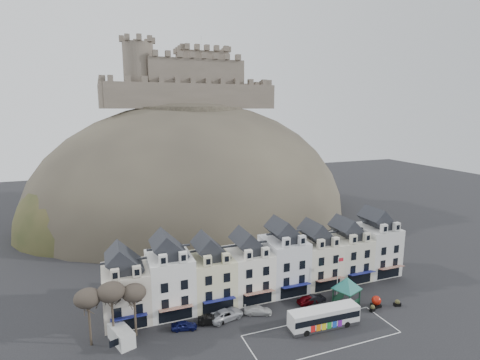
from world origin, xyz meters
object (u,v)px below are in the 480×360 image
(flagpole, at_px, (338,274))
(car_maroon, at_px, (309,299))
(bus_shelter, at_px, (347,283))
(car_black, at_px, (211,320))
(car_silver, at_px, (226,314))
(car_white, at_px, (258,310))
(white_van, at_px, (121,335))
(car_charcoal, at_px, (315,299))
(bus, at_px, (324,317))
(red_buoy, at_px, (376,301))
(car_navy, at_px, (184,325))

(flagpole, bearing_deg, car_maroon, -175.29)
(bus_shelter, relative_size, car_black, 1.75)
(bus_shelter, height_order, car_maroon, bus_shelter)
(car_silver, bearing_deg, car_white, -108.23)
(flagpole, relative_size, car_black, 1.77)
(car_black, xyz_separation_m, car_maroon, (16.95, 0.00, 0.03))
(car_silver, bearing_deg, car_maroon, -105.13)
(white_van, height_order, car_black, white_van)
(bus_shelter, bearing_deg, white_van, 155.37)
(car_silver, bearing_deg, flagpole, -103.22)
(car_charcoal, bearing_deg, bus, 155.71)
(red_buoy, relative_size, car_maroon, 0.46)
(bus, bearing_deg, car_charcoal, 70.17)
(car_navy, bearing_deg, red_buoy, -86.26)
(bus, relative_size, flagpole, 1.55)
(car_silver, bearing_deg, bus_shelter, -111.64)
(car_white, bearing_deg, car_maroon, -68.37)
(car_white, relative_size, car_charcoal, 1.17)
(flagpole, distance_m, car_black, 23.24)
(bus, bearing_deg, flagpole, 46.20)
(bus, relative_size, red_buoy, 5.88)
(car_silver, bearing_deg, car_navy, 80.42)
(bus_shelter, bearing_deg, bus, -169.59)
(bus, distance_m, bus_shelter, 8.69)
(bus, bearing_deg, car_white, 140.40)
(bus_shelter, relative_size, flagpole, 0.99)
(red_buoy, height_order, car_black, red_buoy)
(red_buoy, xyz_separation_m, car_navy, (-30.82, 4.93, -0.31))
(bus_shelter, distance_m, car_white, 15.38)
(car_charcoal, bearing_deg, flagpole, -86.32)
(car_black, xyz_separation_m, car_charcoal, (18.15, 0.00, -0.05))
(bus_shelter, distance_m, car_silver, 20.49)
(bus, bearing_deg, bus_shelter, 33.34)
(car_navy, bearing_deg, car_charcoal, -77.17)
(car_white, bearing_deg, car_black, 111.63)
(red_buoy, bearing_deg, bus_shelter, 149.01)
(red_buoy, relative_size, car_navy, 0.50)
(bus, height_order, bus_shelter, bus_shelter)
(car_white, bearing_deg, car_silver, 106.78)
(car_navy, xyz_separation_m, car_black, (4.11, 0.00, 0.02))
(car_maroon, bearing_deg, car_black, 83.08)
(red_buoy, bearing_deg, car_silver, 167.46)
(red_buoy, xyz_separation_m, car_charcoal, (-8.57, 4.93, -0.34))
(red_buoy, bearing_deg, white_van, 172.90)
(car_navy, height_order, car_silver, car_silver)
(car_maroon, bearing_deg, car_white, 83.08)
(bus_shelter, relative_size, white_van, 1.34)
(car_black, bearing_deg, car_silver, -63.74)
(bus, bearing_deg, white_van, 168.69)
(car_black, distance_m, car_silver, 2.59)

